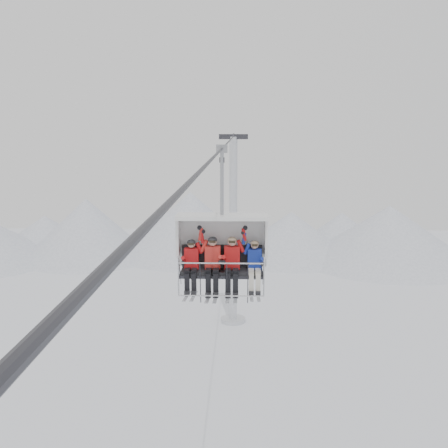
{
  "coord_description": "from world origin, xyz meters",
  "views": [
    {
      "loc": [
        0.5,
        -16.96,
        13.82
      ],
      "look_at": [
        0.0,
        0.0,
        10.94
      ],
      "focal_mm": 45.0,
      "sensor_mm": 36.0,
      "label": 1
    }
  ],
  "objects_px": {
    "skier_far_left": "(191,264)",
    "skier_center_right": "(232,263)",
    "lift_tower_right": "(233,244)",
    "chairlift_carrier": "(222,243)",
    "skier_center_left": "(213,262)",
    "skier_far_right": "(255,265)"
  },
  "relations": [
    {
      "from": "skier_center_left",
      "to": "skier_center_right",
      "type": "xyz_separation_m",
      "value": [
        0.53,
        0.0,
        0.0
      ]
    },
    {
      "from": "skier_far_left",
      "to": "skier_far_right",
      "type": "height_order",
      "value": "skier_far_left"
    },
    {
      "from": "chairlift_carrier",
      "to": "skier_far_right",
      "type": "bearing_deg",
      "value": -19.53
    },
    {
      "from": "skier_center_right",
      "to": "skier_far_left",
      "type": "bearing_deg",
      "value": -179.47
    },
    {
      "from": "lift_tower_right",
      "to": "skier_center_left",
      "type": "bearing_deg",
      "value": -90.6
    },
    {
      "from": "lift_tower_right",
      "to": "skier_far_left",
      "type": "xyz_separation_m",
      "value": [
        -0.83,
        -24.1,
        4.41
      ]
    },
    {
      "from": "lift_tower_right",
      "to": "skier_far_right",
      "type": "height_order",
      "value": "lift_tower_right"
    },
    {
      "from": "chairlift_carrier",
      "to": "skier_center_right",
      "type": "relative_size",
      "value": 2.36
    },
    {
      "from": "skier_center_right",
      "to": "skier_far_right",
      "type": "bearing_deg",
      "value": -1.24
    },
    {
      "from": "chairlift_carrier",
      "to": "skier_center_left",
      "type": "xyz_separation_m",
      "value": [
        -0.25,
        -0.3,
        -0.47
      ]
    },
    {
      "from": "lift_tower_right",
      "to": "skier_far_left",
      "type": "relative_size",
      "value": 7.99
    },
    {
      "from": "chairlift_carrier",
      "to": "skier_far_right",
      "type": "height_order",
      "value": "chairlift_carrier"
    },
    {
      "from": "skier_far_right",
      "to": "lift_tower_right",
      "type": "bearing_deg",
      "value": 92.12
    },
    {
      "from": "skier_center_left",
      "to": "skier_far_left",
      "type": "bearing_deg",
      "value": -178.99
    },
    {
      "from": "chairlift_carrier",
      "to": "skier_far_right",
      "type": "relative_size",
      "value": 2.36
    },
    {
      "from": "skier_far_left",
      "to": "skier_center_right",
      "type": "distance_m",
      "value": 1.11
    },
    {
      "from": "lift_tower_right",
      "to": "skier_center_right",
      "type": "relative_size",
      "value": 7.99
    },
    {
      "from": "lift_tower_right",
      "to": "skier_far_right",
      "type": "bearing_deg",
      "value": -87.88
    },
    {
      "from": "lift_tower_right",
      "to": "chairlift_carrier",
      "type": "relative_size",
      "value": 3.38
    },
    {
      "from": "lift_tower_right",
      "to": "chairlift_carrier",
      "type": "bearing_deg",
      "value": -90.0
    },
    {
      "from": "skier_center_left",
      "to": "skier_far_right",
      "type": "distance_m",
      "value": 1.15
    },
    {
      "from": "lift_tower_right",
      "to": "chairlift_carrier",
      "type": "distance_m",
      "value": 24.29
    }
  ]
}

